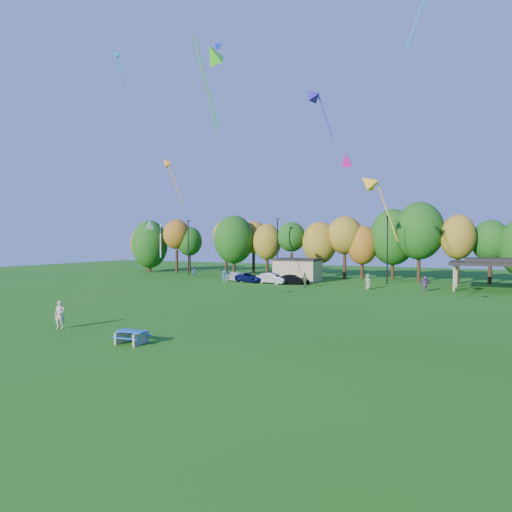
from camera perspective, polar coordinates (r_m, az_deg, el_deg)
The scene contains 24 objects.
ground at distance 26.50m, azimuth -4.64°, elevation -10.79°, with size 160.00×160.00×0.00m, color #19600F.
tree_line at distance 69.15m, azimuth 14.46°, elevation 2.00°, with size 93.57×10.55×11.15m.
lamp_posts at distance 63.16m, azimuth 16.10°, elevation 1.07°, with size 64.50×0.25×9.09m.
utility_building at distance 64.64m, azimuth 5.22°, elevation -1.74°, with size 6.30×4.30×3.25m.
pavilion at distance 59.18m, azimuth 27.05°, elevation -0.76°, with size 8.20×6.20×3.77m.
picnic_table at distance 27.12m, azimuth -15.27°, elevation -9.63°, with size 1.82×1.55×0.74m.
kite_flyer at distance 33.01m, azimuth -23.30°, elevation -6.74°, with size 0.68×0.45×1.87m, color beige.
car_a at distance 64.74m, azimuth -2.36°, elevation -2.54°, with size 1.70×4.22×1.44m, color silver.
car_b at distance 61.22m, azimuth 2.02°, elevation -2.80°, with size 1.53×4.39×1.45m, color #AAABB0.
car_c at distance 63.25m, azimuth -0.57°, elevation -2.69°, with size 2.22×4.82×1.34m, color #0B1044.
car_d at distance 60.57m, azimuth 4.68°, elevation -2.93°, with size 1.80×4.42×1.28m, color black.
far_person_0 at distance 72.24m, azimuth -7.79°, elevation -1.96°, with size 0.85×0.66×1.75m, color #4B57A6.
far_person_2 at distance 55.88m, azimuth 13.82°, elevation -3.11°, with size 0.90×0.59×1.85m, color gray.
far_person_3 at distance 64.32m, azimuth -3.96°, elevation -2.50°, with size 1.03×0.59×1.60m, color #568DBE.
far_person_4 at distance 56.75m, azimuth 6.10°, elevation -3.01°, with size 1.06×0.44×1.81m, color #637B4B.
far_person_5 at distance 55.54m, azimuth 20.38°, elevation -3.26°, with size 1.63×0.52×1.76m, color #893B8F.
kite_0 at distance 36.82m, azimuth 13.78°, elevation 8.87°, with size 3.36×1.56×5.51m.
kite_2 at distance 51.31m, azimuth -4.51°, elevation 24.77°, with size 1.45×1.46×1.19m.
kite_4 at distance 49.84m, azimuth -11.16°, elevation 11.30°, with size 3.12×1.39×5.29m.
kite_9 at distance 41.22m, azimuth 6.92°, elevation 19.34°, with size 2.89×1.67×4.56m.
kite_10 at distance 27.85m, azimuth 11.29°, elevation 11.71°, with size 0.91×1.15×1.07m.
kite_11 at distance 66.02m, azimuth -17.08°, elevation 22.89°, with size 2.38×1.75×4.28m.
kite_12 at distance 38.89m, azimuth -13.08°, elevation 3.80°, with size 1.63×1.91×3.36m.
kite_13 at distance 40.54m, azimuth -5.31°, elevation 23.81°, with size 2.18×4.52×7.56m.
Camera 1 is at (13.36, -22.12, 5.88)m, focal length 32.00 mm.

